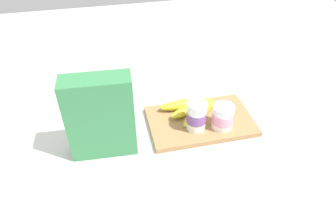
{
  "coord_description": "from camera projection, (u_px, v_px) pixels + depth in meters",
  "views": [
    {
      "loc": [
        0.29,
        0.76,
        0.68
      ],
      "look_at": [
        0.11,
        0.0,
        0.07
      ],
      "focal_mm": 33.41,
      "sensor_mm": 36.0,
      "label": 1
    }
  ],
  "objects": [
    {
      "name": "banana_bunch",
      "position": [
        192.0,
        108.0,
        1.06
      ],
      "size": [
        0.2,
        0.14,
        0.04
      ],
      "color": "yellow",
      "rests_on": "cutting_board"
    },
    {
      "name": "cutting_board",
      "position": [
        200.0,
        121.0,
        1.05
      ],
      "size": [
        0.35,
        0.22,
        0.02
      ],
      "primitive_type": "cube",
      "color": "#A37A4C",
      "rests_on": "ground_plane"
    },
    {
      "name": "spoon",
      "position": [
        247.0,
        102.0,
        1.14
      ],
      "size": [
        0.11,
        0.11,
        0.01
      ],
      "color": "silver",
      "rests_on": "ground_plane"
    },
    {
      "name": "cereal_box",
      "position": [
        101.0,
        117.0,
        0.88
      ],
      "size": [
        0.19,
        0.08,
        0.26
      ],
      "primitive_type": "cube",
      "rotation": [
        0.0,
        0.0,
        -0.06
      ],
      "color": "#38844C",
      "rests_on": "ground_plane"
    },
    {
      "name": "yogurt_cup_front",
      "position": [
        223.0,
        117.0,
        0.99
      ],
      "size": [
        0.07,
        0.07,
        0.08
      ],
      "color": "white",
      "rests_on": "cutting_board"
    },
    {
      "name": "yogurt_cup_back",
      "position": [
        196.0,
        116.0,
        0.98
      ],
      "size": [
        0.06,
        0.06,
        0.1
      ],
      "color": "white",
      "rests_on": "cutting_board"
    },
    {
      "name": "ground_plane",
      "position": [
        200.0,
        123.0,
        1.06
      ],
      "size": [
        2.4,
        2.4,
        0.0
      ],
      "primitive_type": "plane",
      "color": "silver"
    }
  ]
}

